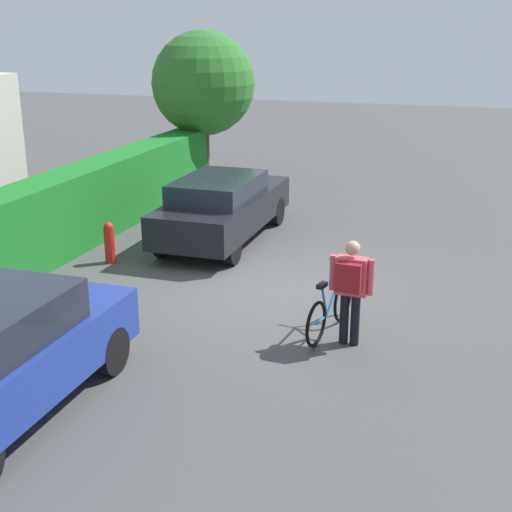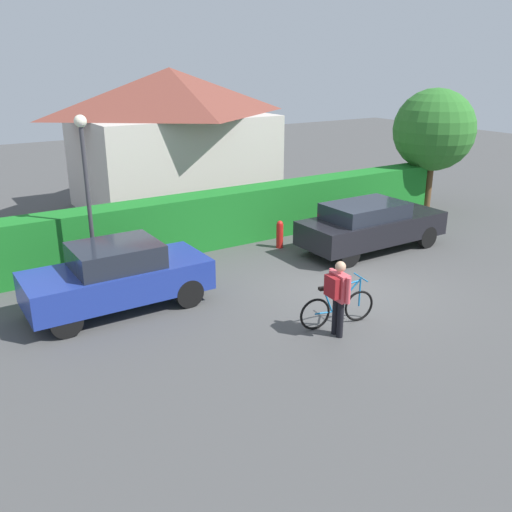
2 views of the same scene
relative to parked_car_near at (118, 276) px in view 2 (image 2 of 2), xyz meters
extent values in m
plane|color=#474747|center=(5.03, -1.77, -0.77)|extent=(60.00, 60.00, 0.00)
cube|color=#197023|center=(5.03, 2.80, 0.01)|extent=(14.68, 0.90, 1.57)
cube|color=beige|center=(4.89, 7.68, 0.89)|extent=(6.47, 4.81, 3.33)
pyramid|color=brown|center=(4.89, 7.68, 3.36)|extent=(6.79, 5.05, 1.60)
cube|color=navy|center=(0.00, 0.00, -0.11)|extent=(3.93, 1.65, 0.67)
cube|color=#1E232D|center=(0.00, 0.00, 0.48)|extent=(1.81, 1.45, 0.50)
cylinder|color=black|center=(1.34, 0.72, -0.45)|extent=(0.65, 0.18, 0.65)
cylinder|color=black|center=(1.33, -0.73, -0.45)|extent=(0.65, 0.18, 0.65)
cylinder|color=black|center=(-1.33, 0.73, -0.45)|extent=(0.65, 0.18, 0.65)
cylinder|color=black|center=(-1.34, -0.72, -0.45)|extent=(0.65, 0.18, 0.65)
cube|color=black|center=(7.49, 0.00, -0.12)|extent=(4.39, 1.67, 0.67)
cube|color=#1E232D|center=(7.18, 0.00, 0.43)|extent=(2.26, 1.46, 0.43)
cylinder|color=black|center=(8.99, 0.73, -0.45)|extent=(0.64, 0.18, 0.64)
cylinder|color=black|center=(8.98, -0.74, -0.45)|extent=(0.64, 0.18, 0.64)
cylinder|color=black|center=(6.01, 0.74, -0.45)|extent=(0.64, 0.18, 0.64)
cylinder|color=black|center=(6.00, -0.73, -0.45)|extent=(0.64, 0.18, 0.64)
torus|color=black|center=(4.00, -3.28, -0.43)|extent=(0.68, 0.17, 0.68)
torus|color=black|center=(2.99, -3.10, -0.43)|extent=(0.68, 0.17, 0.68)
cylinder|color=#1972B2|center=(3.69, -3.22, -0.14)|extent=(0.66, 0.15, 0.65)
cylinder|color=#1972B2|center=(3.27, -3.15, -0.19)|extent=(0.25, 0.08, 0.53)
cylinder|color=#1972B2|center=(3.56, -3.20, 0.09)|extent=(0.80, 0.18, 0.12)
cylinder|color=#1972B2|center=(3.18, -3.13, -0.44)|extent=(0.39, 0.10, 0.05)
cylinder|color=#1972B2|center=(4.00, -3.28, -0.13)|extent=(0.04, 0.04, 0.61)
cube|color=black|center=(3.16, -3.13, 0.10)|extent=(0.23, 0.14, 0.06)
cylinder|color=#1972B2|center=(4.00, -3.28, 0.21)|extent=(0.12, 0.50, 0.03)
cylinder|color=black|center=(3.21, -3.46, -0.39)|extent=(0.13, 0.13, 0.77)
cylinder|color=black|center=(3.20, -3.62, -0.39)|extent=(0.13, 0.13, 0.77)
cube|color=#DB4C56|center=(3.20, -3.54, 0.28)|extent=(0.23, 0.46, 0.55)
sphere|color=tan|center=(3.20, -3.54, 0.69)|extent=(0.21, 0.21, 0.21)
cylinder|color=#DB4C56|center=(3.22, -3.26, 0.29)|extent=(0.09, 0.09, 0.52)
cylinder|color=#DB4C56|center=(3.18, -3.81, 0.29)|extent=(0.09, 0.09, 0.52)
cube|color=maroon|center=(3.04, -3.53, 0.31)|extent=(0.19, 0.37, 0.42)
cylinder|color=#38383D|center=(-0.01, 1.61, 1.12)|extent=(0.10, 0.10, 3.78)
sphere|color=#F2EDCC|center=(-0.01, 1.61, 3.13)|extent=(0.28, 0.28, 0.28)
cylinder|color=brown|center=(12.74, 2.55, 0.20)|extent=(0.27, 0.27, 1.94)
sphere|color=#2E7129|center=(12.74, 2.55, 2.04)|extent=(2.90, 2.90, 2.90)
cylinder|color=red|center=(5.37, 1.56, -0.42)|extent=(0.20, 0.20, 0.70)
sphere|color=red|center=(5.37, 1.56, -0.05)|extent=(0.18, 0.18, 0.18)
camera|label=1|loc=(-6.12, -5.17, 3.68)|focal=49.67mm
camera|label=2|loc=(-3.49, -11.00, 4.41)|focal=38.97mm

